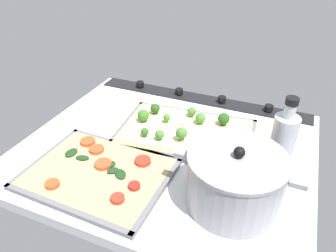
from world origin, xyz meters
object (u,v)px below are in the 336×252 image
(baking_tray_front, at_px, (186,134))
(cooking_pot, at_px, (235,180))
(broccoli_pizza, at_px, (186,130))
(veggie_pizza_back, at_px, (99,171))
(oil_bottle, at_px, (282,143))
(baking_tray_back, at_px, (98,174))

(baking_tray_front, xyz_separation_m, cooking_pot, (-0.19, 0.21, 0.06))
(broccoli_pizza, xyz_separation_m, cooking_pot, (-0.19, 0.21, 0.05))
(veggie_pizza_back, relative_size, oil_bottle, 1.59)
(baking_tray_front, bearing_deg, cooking_pot, 131.59)
(baking_tray_back, distance_m, oil_bottle, 0.46)
(baking_tray_back, height_order, cooking_pot, cooking_pot)
(baking_tray_back, height_order, oil_bottle, oil_bottle)
(broccoli_pizza, distance_m, baking_tray_back, 0.29)
(baking_tray_back, bearing_deg, oil_bottle, -154.50)
(cooking_pot, bearing_deg, veggie_pizza_back, 6.60)
(baking_tray_back, distance_m, veggie_pizza_back, 0.01)
(veggie_pizza_back, xyz_separation_m, cooking_pot, (-0.33, -0.04, 0.05))
(baking_tray_front, xyz_separation_m, oil_bottle, (-0.27, 0.06, 0.08))
(baking_tray_front, relative_size, baking_tray_back, 1.17)
(broccoli_pizza, distance_m, oil_bottle, 0.28)
(baking_tray_front, height_order, cooking_pot, cooking_pot)
(oil_bottle, bearing_deg, cooking_pot, 62.63)
(cooking_pot, bearing_deg, broccoli_pizza, -48.75)
(broccoli_pizza, height_order, oil_bottle, oil_bottle)
(broccoli_pizza, relative_size, oil_bottle, 1.88)
(broccoli_pizza, height_order, veggie_pizza_back, broccoli_pizza)
(baking_tray_back, relative_size, oil_bottle, 1.71)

